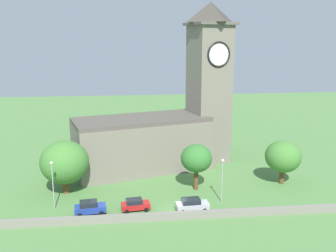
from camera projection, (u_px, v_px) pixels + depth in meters
The scene contains 11 objects.
ground_plane at pixel (167, 174), 68.01m from camera, with size 200.00×200.00×0.00m, color #517F42.
church at pixel (166, 121), 71.05m from camera, with size 31.43×17.54×30.48m.
quay_barrier at pixel (180, 216), 50.81m from camera, with size 46.66×0.70×1.02m, color gray.
car_blue at pixel (90, 207), 52.24m from camera, with size 4.48×2.67×1.88m.
car_red at pixel (135, 205), 53.40m from camera, with size 4.20×2.49×1.68m.
car_silver at pixel (192, 205), 53.14m from camera, with size 4.69×2.44×1.86m.
streetlamp_west_end at pixel (52, 178), 52.90m from camera, with size 0.44×0.44×7.12m.
streetlamp_west_mid at pixel (222, 173), 55.37m from camera, with size 0.44×0.44×6.68m.
tree_by_tower at pixel (196, 159), 59.89m from camera, with size 4.99×4.99×7.51m.
tree_riverside_west at pixel (283, 157), 62.56m from camera, with size 5.92×5.92×7.40m.
tree_churchyard at pixel (65, 162), 58.57m from camera, with size 7.48×7.48×8.44m.
Camera 1 is at (-6.64, -49.02, 23.63)m, focal length 40.36 mm.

